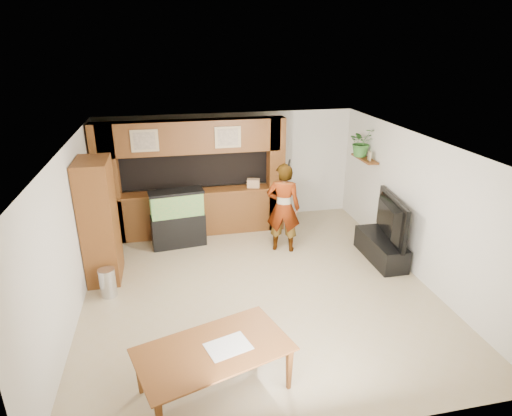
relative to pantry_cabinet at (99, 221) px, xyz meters
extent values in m
plane|color=tan|center=(2.70, -0.89, -1.13)|extent=(6.50, 6.50, 0.00)
plane|color=white|center=(2.70, -0.89, 1.47)|extent=(6.50, 6.50, 0.00)
plane|color=silver|center=(2.70, 2.36, 0.17)|extent=(6.00, 0.00, 6.00)
plane|color=silver|center=(-0.30, -0.89, 0.17)|extent=(0.00, 6.50, 6.50)
plane|color=silver|center=(5.70, -0.89, 0.17)|extent=(0.00, 6.50, 6.50)
cube|color=brown|center=(1.80, 1.56, -0.63)|extent=(3.80, 0.35, 1.00)
cube|color=brown|center=(1.80, 1.56, -0.11)|extent=(3.80, 0.43, 0.04)
cube|color=brown|center=(1.80, 1.56, 1.12)|extent=(3.80, 0.35, 0.70)
cube|color=brown|center=(0.00, 1.56, 0.17)|extent=(0.50, 0.35, 2.60)
cube|color=brown|center=(3.65, 1.56, 0.17)|extent=(0.35, 0.35, 2.60)
cube|color=black|center=(1.80, 2.11, 0.32)|extent=(4.20, 0.45, 0.85)
cube|color=tan|center=(0.85, 1.36, 1.12)|extent=(0.55, 0.03, 0.45)
cube|color=tan|center=(0.85, 1.34, 1.12)|extent=(0.43, 0.01, 0.35)
cube|color=tan|center=(2.55, 1.36, 1.12)|extent=(0.55, 0.03, 0.45)
cube|color=tan|center=(2.55, 1.34, 1.12)|extent=(0.43, 0.01, 0.35)
cylinder|color=black|center=(-0.27, 0.11, 0.77)|extent=(0.04, 0.25, 0.25)
cylinder|color=white|center=(-0.24, 0.11, 0.77)|extent=(0.01, 0.21, 0.21)
cube|color=brown|center=(5.55, 1.06, 0.57)|extent=(0.25, 0.90, 0.04)
cube|color=brown|center=(0.00, 0.00, 0.00)|extent=(0.56, 0.92, 2.26)
cylinder|color=#B2B2B7|center=(0.11, -0.69, -0.87)|extent=(0.28, 0.28, 0.51)
cube|color=black|center=(1.39, 1.06, -0.78)|extent=(1.12, 0.42, 0.70)
cube|color=#307838|center=(1.39, 1.06, -0.18)|extent=(1.08, 0.39, 0.49)
cube|color=black|center=(1.39, 1.06, 0.09)|extent=(1.12, 0.42, 0.06)
cube|color=black|center=(5.35, -0.43, -0.89)|extent=(0.52, 1.41, 0.47)
imported|color=black|center=(5.35, -0.43, -0.23)|extent=(0.44, 1.50, 0.86)
cube|color=tan|center=(5.55, 0.84, 0.69)|extent=(0.05, 0.15, 0.20)
imported|color=#35712D|center=(5.52, 1.21, 0.91)|extent=(0.66, 0.60, 0.64)
imported|color=#988253|center=(3.53, 0.40, -0.18)|extent=(0.80, 0.67, 1.89)
cylinder|color=black|center=(3.58, 0.24, 0.81)|extent=(0.04, 0.10, 0.16)
imported|color=brown|center=(1.68, -3.26, -0.80)|extent=(2.08, 1.54, 0.65)
cube|color=silver|center=(1.85, -3.23, -0.47)|extent=(0.61, 0.52, 0.01)
cube|color=tan|center=(3.13, 1.56, 0.00)|extent=(0.32, 0.25, 0.19)
camera|label=1|loc=(1.31, -7.45, 3.03)|focal=30.00mm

